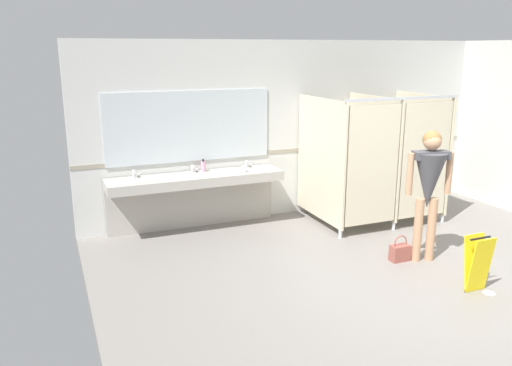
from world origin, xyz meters
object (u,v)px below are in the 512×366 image
object	(u,v)px
soap_dispenser	(203,166)
person_standing	(429,180)
handbag	(400,252)
wet_floor_sign	(478,263)
paper_cup	(244,169)

from	to	relation	value
soap_dispenser	person_standing	bearing A→B (deg)	-46.45
handbag	wet_floor_sign	world-z (taller)	wet_floor_sign
handbag	paper_cup	xyz separation A→B (m)	(-1.40, 1.95, 0.80)
person_standing	handbag	size ratio (longest dim) A/B	4.89
person_standing	handbag	bearing A→B (deg)	161.58
paper_cup	wet_floor_sign	world-z (taller)	paper_cup
soap_dispenser	paper_cup	bearing A→B (deg)	-28.50
paper_cup	person_standing	bearing A→B (deg)	-50.54
handbag	paper_cup	distance (m)	2.53
paper_cup	handbag	bearing A→B (deg)	-54.38
person_standing	paper_cup	distance (m)	2.65
handbag	wet_floor_sign	size ratio (longest dim) A/B	0.53
person_standing	handbag	xyz separation A→B (m)	(-0.29, 0.10, -0.96)
soap_dispenser	wet_floor_sign	size ratio (longest dim) A/B	0.29
person_standing	wet_floor_sign	world-z (taller)	person_standing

